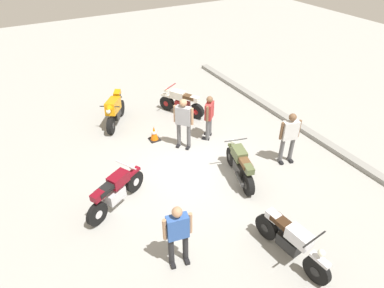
% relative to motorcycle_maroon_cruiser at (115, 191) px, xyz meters
% --- Properties ---
extents(ground_plane, '(40.00, 40.00, 0.00)m').
position_rel_motorcycle_maroon_cruiser_xyz_m(ground_plane, '(-0.29, 2.54, -0.52)').
color(ground_plane, '#9E9E99').
extents(curb_edge, '(14.00, 0.30, 0.15)m').
position_rel_motorcycle_maroon_cruiser_xyz_m(curb_edge, '(-0.29, 7.14, -0.45)').
color(curb_edge, gray).
rests_on(curb_edge, ground).
extents(motorcycle_maroon_cruiser, '(1.12, 1.89, 1.09)m').
position_rel_motorcycle_maroon_cruiser_xyz_m(motorcycle_maroon_cruiser, '(0.00, 0.00, 0.00)').
color(motorcycle_maroon_cruiser, black).
rests_on(motorcycle_maroon_cruiser, ground).
extents(motorcycle_silver_cruiser, '(2.09, 0.70, 1.09)m').
position_rel_motorcycle_maroon_cruiser_xyz_m(motorcycle_silver_cruiser, '(3.48, 2.88, 0.00)').
color(motorcycle_silver_cruiser, black).
rests_on(motorcycle_silver_cruiser, ground).
extents(motorcycle_orange_sportbike, '(1.74, 1.21, 1.14)m').
position_rel_motorcycle_maroon_cruiser_xyz_m(motorcycle_orange_sportbike, '(-4.16, 1.38, 0.07)').
color(motorcycle_orange_sportbike, black).
rests_on(motorcycle_orange_sportbike, ground).
extents(motorcycle_cream_vintage, '(1.76, 1.12, 1.07)m').
position_rel_motorcycle_maroon_cruiser_xyz_m(motorcycle_cream_vintage, '(-3.59, 3.87, -0.03)').
color(motorcycle_cream_vintage, black).
rests_on(motorcycle_cream_vintage, ground).
extents(motorcycle_olive_vintage, '(1.92, 0.88, 1.07)m').
position_rel_motorcycle_maroon_cruiser_xyz_m(motorcycle_olive_vintage, '(0.68, 3.53, -0.03)').
color(motorcycle_olive_vintage, black).
rests_on(motorcycle_olive_vintage, ground).
extents(person_in_blue_shirt, '(0.38, 0.65, 1.67)m').
position_rel_motorcycle_maroon_cruiser_xyz_m(person_in_blue_shirt, '(2.36, 0.63, 0.43)').
color(person_in_blue_shirt, '#262628').
rests_on(person_in_blue_shirt, ground).
extents(person_in_gray_shirt, '(0.58, 0.55, 1.77)m').
position_rel_motorcycle_maroon_cruiser_xyz_m(person_in_gray_shirt, '(-1.59, 2.89, 0.51)').
color(person_in_gray_shirt, '#59595B').
rests_on(person_in_gray_shirt, ground).
extents(person_in_white_shirt, '(0.41, 0.66, 1.72)m').
position_rel_motorcycle_maroon_cruiser_xyz_m(person_in_white_shirt, '(0.70, 5.30, 0.47)').
color(person_in_white_shirt, '#59595B').
rests_on(person_in_white_shirt, ground).
extents(person_in_red_shirt, '(0.53, 0.54, 1.60)m').
position_rel_motorcycle_maroon_cruiser_xyz_m(person_in_red_shirt, '(-1.65, 3.90, 0.38)').
color(person_in_red_shirt, '#59595B').
rests_on(person_in_red_shirt, ground).
extents(traffic_cone, '(0.36, 0.36, 0.53)m').
position_rel_motorcycle_maroon_cruiser_xyz_m(traffic_cone, '(-2.44, 2.18, -0.26)').
color(traffic_cone, black).
rests_on(traffic_cone, ground).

